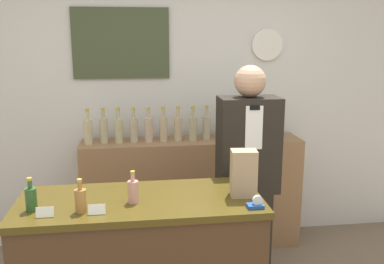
{
  "coord_description": "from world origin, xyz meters",
  "views": [
    {
      "loc": [
        -0.34,
        -1.85,
        1.89
      ],
      "look_at": [
        0.07,
        1.14,
        1.21
      ],
      "focal_mm": 40.0,
      "sensor_mm": 36.0,
      "label": 1
    }
  ],
  "objects_px": {
    "potted_plant": "(258,117)",
    "paper_bag": "(244,173)",
    "tape_dispenser": "(256,204)",
    "shopkeeper": "(247,182)"
  },
  "relations": [
    {
      "from": "potted_plant",
      "to": "paper_bag",
      "type": "distance_m",
      "value": 1.39
    },
    {
      "from": "potted_plant",
      "to": "tape_dispenser",
      "type": "bearing_deg",
      "value": -106.75
    },
    {
      "from": "potted_plant",
      "to": "paper_bag",
      "type": "height_order",
      "value": "potted_plant"
    },
    {
      "from": "shopkeeper",
      "to": "paper_bag",
      "type": "bearing_deg",
      "value": -107.84
    },
    {
      "from": "paper_bag",
      "to": "tape_dispenser",
      "type": "relative_size",
      "value": 3.11
    },
    {
      "from": "tape_dispenser",
      "to": "paper_bag",
      "type": "bearing_deg",
      "value": 97.23
    },
    {
      "from": "potted_plant",
      "to": "paper_bag",
      "type": "bearing_deg",
      "value": -109.96
    },
    {
      "from": "shopkeeper",
      "to": "potted_plant",
      "type": "xyz_separation_m",
      "value": [
        0.3,
        0.76,
        0.33
      ]
    },
    {
      "from": "shopkeeper",
      "to": "tape_dispenser",
      "type": "height_order",
      "value": "shopkeeper"
    },
    {
      "from": "potted_plant",
      "to": "tape_dispenser",
      "type": "relative_size",
      "value": 3.81
    }
  ]
}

